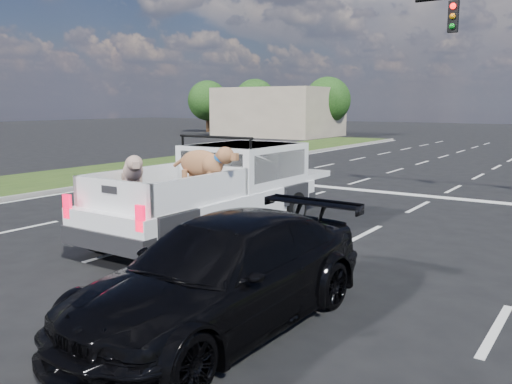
% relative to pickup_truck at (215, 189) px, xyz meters
% --- Properties ---
extents(ground, '(160.00, 160.00, 0.00)m').
position_rel_pickup_truck_xyz_m(ground, '(1.02, -2.07, -1.05)').
color(ground, black).
rests_on(ground, ground).
extents(road_markings, '(17.75, 60.00, 0.01)m').
position_rel_pickup_truck_xyz_m(road_markings, '(1.02, 4.49, -1.05)').
color(road_markings, silver).
rests_on(road_markings, ground).
extents(grass_median_left, '(5.00, 60.00, 0.10)m').
position_rel_pickup_truck_xyz_m(grass_median_left, '(-10.48, 3.93, -1.00)').
color(grass_median_left, '#213C12').
rests_on(grass_median_left, ground).
extents(curb_left, '(0.15, 60.00, 0.14)m').
position_rel_pickup_truck_xyz_m(curb_left, '(-8.03, 3.93, -0.98)').
color(curb_left, gray).
rests_on(curb_left, ground).
extents(building_left, '(10.00, 8.00, 4.40)m').
position_rel_pickup_truck_xyz_m(building_left, '(-18.98, 33.93, 1.15)').
color(building_left, tan).
rests_on(building_left, ground).
extents(tree_far_a, '(4.20, 4.20, 5.40)m').
position_rel_pickup_truck_xyz_m(tree_far_a, '(-28.98, 35.93, 2.24)').
color(tree_far_a, '#332114').
rests_on(tree_far_a, ground).
extents(tree_far_b, '(4.20, 4.20, 5.40)m').
position_rel_pickup_truck_xyz_m(tree_far_b, '(-22.98, 35.93, 2.24)').
color(tree_far_b, '#332114').
rests_on(tree_far_b, ground).
extents(tree_far_c, '(4.20, 4.20, 5.40)m').
position_rel_pickup_truck_xyz_m(tree_far_c, '(-14.98, 35.93, 2.24)').
color(tree_far_c, '#332114').
rests_on(tree_far_c, ground).
extents(pickup_truck, '(2.43, 6.00, 2.24)m').
position_rel_pickup_truck_xyz_m(pickup_truck, '(0.00, 0.00, 0.00)').
color(pickup_truck, black).
rests_on(pickup_truck, ground).
extents(silver_sedan, '(2.93, 5.29, 1.70)m').
position_rel_pickup_truck_xyz_m(silver_sedan, '(-3.98, 6.22, -0.20)').
color(silver_sedan, '#B0B2B7').
rests_on(silver_sedan, ground).
extents(black_coupe, '(2.22, 5.05, 1.44)m').
position_rel_pickup_truck_xyz_m(black_coupe, '(3.22, -3.96, -0.33)').
color(black_coupe, black).
rests_on(black_coupe, ground).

